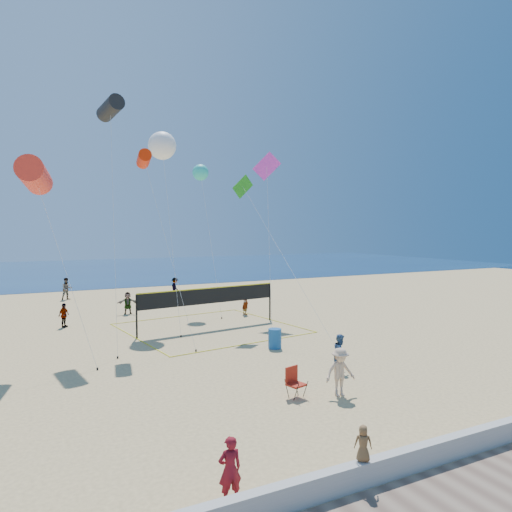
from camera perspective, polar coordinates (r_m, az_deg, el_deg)
name	(u,v)px	position (r m, az deg, el deg)	size (l,w,h in m)	color
ground	(297,435)	(14.41, 5.19, -21.35)	(120.00, 120.00, 0.00)	#D7B979
ocean	(81,270)	(73.71, -21.01, -1.65)	(140.00, 50.00, 0.03)	navy
seawall	(365,473)	(12.09, 13.45, -24.92)	(32.00, 0.30, 0.60)	#B6B6B1
woman	(230,470)	(11.05, -3.29, -25.10)	(0.54, 0.36, 1.49)	maroon
toddler	(363,443)	(11.75, 13.25, -21.83)	(0.41, 0.27, 0.85)	brown
bystander_a	(340,353)	(20.15, 10.51, -11.79)	(0.77, 0.60, 1.58)	#345582
bystander_b	(340,372)	(17.25, 10.47, -14.07)	(1.13, 0.65, 1.75)	#CDA988
far_person_0	(64,315)	(30.76, -22.89, -6.84)	(0.88, 0.37, 1.50)	gray
far_person_1	(128,303)	(34.07, -15.74, -5.68)	(1.47, 0.47, 1.58)	gray
far_person_2	(245,303)	(32.53, -1.37, -5.92)	(0.60, 0.40, 1.65)	gray
far_person_3	(67,289)	(42.74, -22.58, -3.81)	(0.92, 0.72, 1.90)	gray
far_person_4	(175,287)	(41.83, -10.10, -3.86)	(1.12, 0.65, 1.74)	gray
camp_chair	(294,380)	(16.99, 4.78, -15.21)	(0.70, 0.83, 1.21)	#A02012
trash_barrel	(275,338)	(23.55, 2.37, -10.26)	(0.67, 0.67, 1.00)	#165091
volleyball_net	(209,300)	(28.08, -5.85, -5.53)	(10.59, 10.46, 2.51)	black
kite_0	(34,176)	(23.01, -25.95, 9.01)	(3.07, 4.16, 9.21)	red
kite_1	(110,108)	(27.52, -17.74, 17.16)	(1.29, 5.85, 13.29)	black
kite_2	(144,159)	(25.95, -13.83, 11.66)	(2.07, 4.71, 10.31)	red
kite_4	(248,196)	(27.74, -0.97, 7.49)	(1.73, 9.10, 9.44)	#22921F
kite_5	(267,172)	(32.26, 1.38, 10.44)	(2.91, 5.02, 11.48)	#E33AD2
kite_6	(162,146)	(31.03, -11.65, 13.35)	(2.29, 6.15, 12.39)	white
kite_7	(200,173)	(35.34, -6.95, 10.31)	(1.38, 5.32, 10.99)	#2DC9B7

